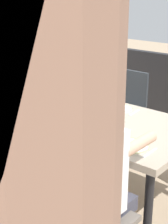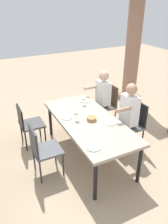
{
  "view_description": "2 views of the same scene",
  "coord_description": "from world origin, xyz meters",
  "px_view_note": "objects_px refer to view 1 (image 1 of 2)",
  "views": [
    {
      "loc": [
        -1.98,
        2.23,
        1.82
      ],
      "look_at": [
        -0.08,
        -0.0,
        0.77
      ],
      "focal_mm": 59.06,
      "sensor_mm": 36.0,
      "label": 1
    },
    {
      "loc": [
        3.01,
        -1.59,
        2.69
      ],
      "look_at": [
        -0.07,
        -0.05,
        0.89
      ],
      "focal_mm": 36.14,
      "sensor_mm": 36.0,
      "label": 2
    }
  ],
  "objects_px": {
    "chair_west_north": "(81,217)",
    "chair_mid_south": "(124,107)",
    "wine_glass_1": "(99,95)",
    "plate_1": "(120,108)",
    "wine_glass_0": "(120,121)",
    "plate_3": "(43,88)",
    "diner_woman_green": "(2,137)",
    "diner_man_white": "(101,182)",
    "plate_0": "(131,146)",
    "bread_basket": "(71,109)",
    "dining_table": "(77,118)",
    "plate_2": "(33,113)"
  },
  "relations": [
    {
      "from": "chair_west_north",
      "to": "wine_glass_0",
      "type": "xyz_separation_m",
      "value": [
        0.24,
        -0.7,
        0.32
      ]
    },
    {
      "from": "chair_mid_south",
      "to": "bread_basket",
      "type": "distance_m",
      "value": 0.97
    },
    {
      "from": "plate_1",
      "to": "bread_basket",
      "type": "height_order",
      "value": "bread_basket"
    },
    {
      "from": "dining_table",
      "to": "plate_2",
      "type": "height_order",
      "value": "plate_2"
    },
    {
      "from": "diner_woman_green",
      "to": "plate_3",
      "type": "bearing_deg",
      "value": -58.89
    },
    {
      "from": "diner_man_white",
      "to": "plate_3",
      "type": "distance_m",
      "value": 1.86
    },
    {
      "from": "diner_man_white",
      "to": "wine_glass_1",
      "type": "xyz_separation_m",
      "value": [
        0.74,
        -0.91,
        0.18
      ]
    },
    {
      "from": "plate_1",
      "to": "wine_glass_1",
      "type": "distance_m",
      "value": 0.22
    },
    {
      "from": "diner_man_white",
      "to": "plate_2",
      "type": "xyz_separation_m",
      "value": [
        1.07,
        -0.43,
        0.07
      ]
    },
    {
      "from": "plate_0",
      "to": "chair_west_north",
      "type": "bearing_deg",
      "value": 96.71
    },
    {
      "from": "plate_1",
      "to": "plate_3",
      "type": "distance_m",
      "value": 0.98
    },
    {
      "from": "chair_west_north",
      "to": "chair_mid_south",
      "type": "relative_size",
      "value": 1.03
    },
    {
      "from": "chair_mid_south",
      "to": "plate_2",
      "type": "distance_m",
      "value": 1.21
    },
    {
      "from": "chair_mid_south",
      "to": "wine_glass_0",
      "type": "distance_m",
      "value": 1.34
    },
    {
      "from": "diner_woman_green",
      "to": "plate_3",
      "type": "relative_size",
      "value": 5.96
    },
    {
      "from": "diner_woman_green",
      "to": "wine_glass_0",
      "type": "height_order",
      "value": "diner_woman_green"
    },
    {
      "from": "diner_woman_green",
      "to": "wine_glass_0",
      "type": "xyz_separation_m",
      "value": [
        -0.71,
        -0.51,
        0.16
      ]
    },
    {
      "from": "plate_0",
      "to": "plate_2",
      "type": "xyz_separation_m",
      "value": [
        0.99,
        -0.01,
        0.0
      ]
    },
    {
      "from": "dining_table",
      "to": "plate_2",
      "type": "xyz_separation_m",
      "value": [
        0.25,
        0.29,
        0.07
      ]
    },
    {
      "from": "diner_woman_green",
      "to": "plate_2",
      "type": "bearing_deg",
      "value": -74.39
    },
    {
      "from": "diner_woman_green",
      "to": "plate_3",
      "type": "height_order",
      "value": "diner_woman_green"
    },
    {
      "from": "wine_glass_1",
      "to": "diner_woman_green",
      "type": "bearing_deg",
      "value": 76.89
    },
    {
      "from": "chair_west_north",
      "to": "plate_3",
      "type": "height_order",
      "value": "chair_west_north"
    },
    {
      "from": "diner_man_white",
      "to": "wine_glass_0",
      "type": "relative_size",
      "value": 7.83
    },
    {
      "from": "chair_west_north",
      "to": "plate_3",
      "type": "distance_m",
      "value": 1.97
    },
    {
      "from": "chair_west_north",
      "to": "plate_2",
      "type": "height_order",
      "value": "chair_west_north"
    },
    {
      "from": "dining_table",
      "to": "chair_west_north",
      "type": "height_order",
      "value": "chair_west_north"
    },
    {
      "from": "diner_woman_green",
      "to": "plate_1",
      "type": "xyz_separation_m",
      "value": [
        -0.37,
        -1.0,
        0.05
      ]
    },
    {
      "from": "chair_mid_south",
      "to": "wine_glass_1",
      "type": "height_order",
      "value": "wine_glass_1"
    },
    {
      "from": "diner_man_white",
      "to": "wine_glass_1",
      "type": "distance_m",
      "value": 1.19
    },
    {
      "from": "plate_3",
      "to": "dining_table",
      "type": "bearing_deg",
      "value": 157.75
    },
    {
      "from": "chair_west_north",
      "to": "chair_mid_south",
      "type": "height_order",
      "value": "chair_west_north"
    },
    {
      "from": "wine_glass_0",
      "to": "plate_3",
      "type": "distance_m",
      "value": 1.41
    },
    {
      "from": "dining_table",
      "to": "wine_glass_1",
      "type": "distance_m",
      "value": 0.28
    },
    {
      "from": "diner_woman_green",
      "to": "plate_0",
      "type": "relative_size",
      "value": 5.2
    },
    {
      "from": "plate_3",
      "to": "diner_man_white",
      "type": "bearing_deg",
      "value": 146.8
    },
    {
      "from": "diner_man_white",
      "to": "plate_0",
      "type": "distance_m",
      "value": 0.43
    },
    {
      "from": "wine_glass_0",
      "to": "plate_2",
      "type": "relative_size",
      "value": 0.67
    },
    {
      "from": "chair_mid_south",
      "to": "diner_woman_green",
      "type": "bearing_deg",
      "value": 89.9
    },
    {
      "from": "chair_mid_south",
      "to": "wine_glass_1",
      "type": "bearing_deg",
      "value": 106.53
    },
    {
      "from": "dining_table",
      "to": "plate_3",
      "type": "xyz_separation_m",
      "value": [
        0.74,
        -0.3,
        0.07
      ]
    },
    {
      "from": "chair_west_north",
      "to": "wine_glass_1",
      "type": "xyz_separation_m",
      "value": [
        0.73,
        -1.09,
        0.33
      ]
    },
    {
      "from": "chair_mid_south",
      "to": "bread_basket",
      "type": "xyz_separation_m",
      "value": [
        -0.09,
        0.93,
        0.25
      ]
    },
    {
      "from": "chair_mid_south",
      "to": "plate_1",
      "type": "height_order",
      "value": "chair_mid_south"
    },
    {
      "from": "diner_man_white",
      "to": "plate_1",
      "type": "distance_m",
      "value": 1.17
    },
    {
      "from": "chair_mid_south",
      "to": "plate_2",
      "type": "height_order",
      "value": "chair_mid_south"
    },
    {
      "from": "wine_glass_0",
      "to": "wine_glass_1",
      "type": "distance_m",
      "value": 0.63
    },
    {
      "from": "plate_0",
      "to": "plate_1",
      "type": "height_order",
      "value": "same"
    },
    {
      "from": "dining_table",
      "to": "chair_west_north",
      "type": "xyz_separation_m",
      "value": [
        -0.82,
        0.89,
        -0.14
      ]
    },
    {
      "from": "diner_woman_green",
      "to": "wine_glass_1",
      "type": "bearing_deg",
      "value": -103.11
    }
  ]
}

